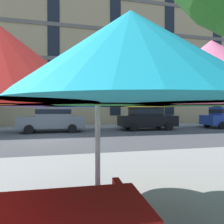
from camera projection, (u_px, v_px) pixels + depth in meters
The scene contains 6 objects.
ground_plane at pixel (47, 140), 10.85m from camera, with size 120.00×120.00×0.00m, color #424244.
sidewalk_far at pixel (53, 128), 17.46m from camera, with size 56.00×3.60×0.12m, color gray.
apartment_building at pixel (56, 44), 25.32m from camera, with size 41.90×12.08×19.20m.
sedan_gray at pixel (53, 119), 14.46m from camera, with size 4.40×1.98×1.78m.
sedan_black at pixel (147, 118), 16.10m from camera, with size 4.40×1.98×1.78m.
patio_umbrella at pixel (98, 81), 2.35m from camera, with size 3.73×3.73×2.23m.
Camera 1 is at (0.79, -11.32, 1.57)m, focal length 33.36 mm.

